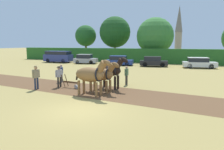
{
  "coord_description": "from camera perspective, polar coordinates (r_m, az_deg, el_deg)",
  "views": [
    {
      "loc": [
        5.7,
        -9.49,
        3.47
      ],
      "look_at": [
        -0.44,
        5.5,
        1.1
      ],
      "focal_mm": 35.0,
      "sensor_mm": 36.0,
      "label": 1
    }
  ],
  "objects": [
    {
      "name": "ground_plane",
      "position": [
        11.61,
        -8.4,
        -9.17
      ],
      "size": [
        240.0,
        240.0,
        0.0
      ],
      "primitive_type": "plane",
      "color": "#998447"
    },
    {
      "name": "plowed_furrow_strip",
      "position": [
        18.83,
        -15.67,
        -2.6
      ],
      "size": [
        32.52,
        7.78,
        0.01
      ],
      "primitive_type": "cube",
      "rotation": [
        0.0,
        0.0,
        -0.11
      ],
      "color": "brown",
      "rests_on": "ground"
    },
    {
      "name": "hedgerow",
      "position": [
        38.72,
        13.84,
        4.81
      ],
      "size": [
        59.89,
        1.67,
        2.5
      ],
      "primitive_type": "cube",
      "color": "#286023",
      "rests_on": "ground"
    },
    {
      "name": "tree_far_left",
      "position": [
        50.02,
        -6.89,
        10.12
      ],
      "size": [
        4.69,
        4.69,
        7.45
      ],
      "color": "#4C3823",
      "rests_on": "ground"
    },
    {
      "name": "tree_left",
      "position": [
        46.91,
        0.77,
        11.13
      ],
      "size": [
        6.53,
        6.53,
        9.03
      ],
      "color": "brown",
      "rests_on": "ground"
    },
    {
      "name": "tree_center_left",
      "position": [
        43.11,
        11.2,
        9.96
      ],
      "size": [
        7.02,
        7.02,
        8.33
      ],
      "color": "brown",
      "rests_on": "ground"
    },
    {
      "name": "church_spire",
      "position": [
        76.06,
        17.05,
        11.52
      ],
      "size": [
        2.41,
        2.41,
        15.63
      ],
      "color": "gray",
      "rests_on": "ground"
    },
    {
      "name": "draft_horse_lead_left",
      "position": [
        14.46,
        -5.49,
        0.14
      ],
      "size": [
        2.85,
        1.25,
        2.52
      ],
      "rotation": [
        0.0,
        0.0,
        -0.11
      ],
      "color": "brown",
      "rests_on": "ground"
    },
    {
      "name": "draft_horse_lead_right",
      "position": [
        15.59,
        -2.75,
        0.25
      ],
      "size": [
        2.7,
        1.17,
        2.27
      ],
      "rotation": [
        0.0,
        0.0,
        -0.11
      ],
      "color": "brown",
      "rests_on": "ground"
    },
    {
      "name": "draft_horse_trail_left",
      "position": [
        16.7,
        -0.32,
        1.2
      ],
      "size": [
        2.67,
        1.11,
        2.51
      ],
      "rotation": [
        0.0,
        0.0,
        -0.11
      ],
      "color": "black",
      "rests_on": "ground"
    },
    {
      "name": "plow",
      "position": [
        17.27,
        -10.28,
        -2.32
      ],
      "size": [
        1.68,
        0.52,
        1.13
      ],
      "rotation": [
        0.0,
        0.0,
        -0.11
      ],
      "color": "#4C331E",
      "rests_on": "ground"
    },
    {
      "name": "farmer_at_plow",
      "position": [
        17.81,
        -13.65,
        -0.01
      ],
      "size": [
        0.41,
        0.59,
        1.66
      ],
      "rotation": [
        0.0,
        0.0,
        -0.46
      ],
      "color": "#38332D",
      "rests_on": "ground"
    },
    {
      "name": "farmer_beside_team",
      "position": [
        18.33,
        3.81,
        0.25
      ],
      "size": [
        0.21,
        0.64,
        1.57
      ],
      "rotation": [
        0.0,
        0.0,
        0.02
      ],
      "color": "#38332D",
      "rests_on": "ground"
    },
    {
      "name": "farmer_onlooker_left",
      "position": [
        17.4,
        -19.24,
        -0.06
      ],
      "size": [
        0.45,
        0.69,
        1.8
      ],
      "rotation": [
        0.0,
        0.0,
        -0.16
      ],
      "color": "#28334C",
      "rests_on": "ground"
    },
    {
      "name": "farmer_onlooker_right",
      "position": [
        20.07,
        -13.1,
        0.78
      ],
      "size": [
        0.52,
        0.45,
        1.59
      ],
      "rotation": [
        0.0,
        0.0,
        0.89
      ],
      "color": "#4C4C4C",
      "rests_on": "ground"
    },
    {
      "name": "parked_van",
      "position": [
        40.91,
        -13.88,
        4.71
      ],
      "size": [
        5.23,
        2.09,
        2.04
      ],
      "rotation": [
        0.0,
        0.0,
        0.03
      ],
      "color": "navy",
      "rests_on": "ground"
    },
    {
      "name": "parked_car_left",
      "position": [
        37.65,
        -6.95,
        4.14
      ],
      "size": [
        4.17,
        2.43,
        1.59
      ],
      "rotation": [
        0.0,
        0.0,
        0.17
      ],
      "color": "#9E9EA8",
      "rests_on": "ground"
    },
    {
      "name": "parked_car_center_left",
      "position": [
        34.49,
        1.9,
        3.75
      ],
      "size": [
        4.48,
        2.47,
        1.51
      ],
      "rotation": [
        0.0,
        0.0,
        0.17
      ],
      "color": "navy",
      "rests_on": "ground"
    },
    {
      "name": "parked_car_center",
      "position": [
        33.36,
        10.76,
        3.46
      ],
      "size": [
        4.32,
        2.48,
        1.49
      ],
      "rotation": [
        0.0,
        0.0,
        0.18
      ],
      "color": "black",
      "rests_on": "ground"
    },
    {
      "name": "parked_car_center_right",
      "position": [
        32.97,
        21.76,
        2.96
      ],
      "size": [
        4.73,
        2.59,
        1.49
      ],
      "rotation": [
        0.0,
        0.0,
        0.18
      ],
      "color": "silver",
      "rests_on": "ground"
    }
  ]
}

